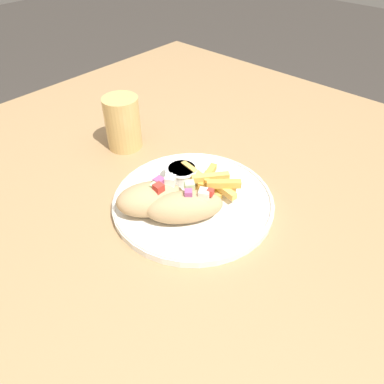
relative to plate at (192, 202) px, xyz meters
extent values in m
plane|color=#38332D|center=(0.00, 0.01, -0.78)|extent=(10.00, 10.00, 0.00)
cube|color=#9E7A51|center=(0.00, 0.01, -0.03)|extent=(1.32, 1.32, 0.04)
cylinder|color=#9E7A51|center=(0.59, 0.60, -0.41)|extent=(0.06, 0.06, 0.73)
cylinder|color=white|center=(0.00, 0.00, 0.00)|extent=(0.30, 0.30, 0.01)
torus|color=white|center=(0.00, 0.00, 0.01)|extent=(0.30, 0.30, 0.01)
ellipsoid|color=tan|center=(-0.04, -0.02, 0.03)|extent=(0.14, 0.13, 0.05)
cube|color=#A34C84|center=(-0.04, -0.03, 0.06)|extent=(0.02, 0.02, 0.01)
cube|color=red|center=(-0.01, -0.05, 0.06)|extent=(0.01, 0.01, 0.01)
cube|color=#B7D693|center=(-0.02, -0.02, 0.06)|extent=(0.02, 0.02, 0.02)
cube|color=silver|center=(-0.02, -0.04, 0.06)|extent=(0.02, 0.02, 0.02)
ellipsoid|color=tan|center=(-0.07, 0.04, 0.03)|extent=(0.14, 0.13, 0.05)
cube|color=#A34C84|center=(-0.05, 0.03, 0.06)|extent=(0.02, 0.02, 0.02)
cube|color=red|center=(-0.06, 0.02, 0.06)|extent=(0.02, 0.02, 0.02)
cube|color=#B7D693|center=(-0.06, 0.03, 0.06)|extent=(0.02, 0.02, 0.01)
cube|color=silver|center=(-0.04, 0.03, 0.06)|extent=(0.01, 0.01, 0.01)
cube|color=white|center=(-0.03, 0.03, 0.06)|extent=(0.02, 0.02, 0.01)
cube|color=white|center=(-0.03, 0.02, 0.06)|extent=(0.02, 0.02, 0.02)
cube|color=gold|center=(0.06, -0.03, 0.01)|extent=(0.06, 0.03, 0.01)
cube|color=gold|center=(0.03, -0.01, 0.01)|extent=(0.06, 0.06, 0.01)
cube|color=#E5B251|center=(0.03, -0.01, 0.01)|extent=(0.02, 0.06, 0.01)
cube|color=gold|center=(0.03, -0.02, 0.01)|extent=(0.06, 0.02, 0.01)
cube|color=gold|center=(0.08, -0.02, 0.01)|extent=(0.03, 0.06, 0.01)
cube|color=#E5B251|center=(0.04, -0.01, 0.01)|extent=(0.06, 0.02, 0.01)
cube|color=#E5B251|center=(0.00, -0.02, 0.01)|extent=(0.03, 0.07, 0.01)
cube|color=#E5B251|center=(0.03, 0.00, 0.01)|extent=(0.05, 0.07, 0.01)
cube|color=#E5B251|center=(0.04, 0.03, 0.03)|extent=(0.02, 0.07, 0.01)
cube|color=gold|center=(0.06, 0.01, 0.02)|extent=(0.07, 0.04, 0.01)
cube|color=gold|center=(0.04, -0.04, 0.04)|extent=(0.05, 0.06, 0.01)
cube|color=gold|center=(0.04, 0.02, 0.02)|extent=(0.02, 0.08, 0.01)
cube|color=#E5B251|center=(0.05, -0.03, 0.02)|extent=(0.02, 0.07, 0.01)
cube|color=#E5B251|center=(0.05, -0.01, 0.03)|extent=(0.06, 0.05, 0.01)
cylinder|color=white|center=(0.03, 0.05, 0.02)|extent=(0.06, 0.06, 0.03)
cylinder|color=beige|center=(0.03, 0.05, 0.03)|extent=(0.05, 0.05, 0.01)
torus|color=white|center=(0.03, 0.05, 0.04)|extent=(0.07, 0.07, 0.00)
cylinder|color=tan|center=(0.05, 0.25, 0.05)|extent=(0.08, 0.08, 0.12)
cylinder|color=silver|center=(0.05, 0.25, 0.03)|extent=(0.07, 0.07, 0.07)
camera|label=1|loc=(-0.39, -0.35, 0.46)|focal=35.00mm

